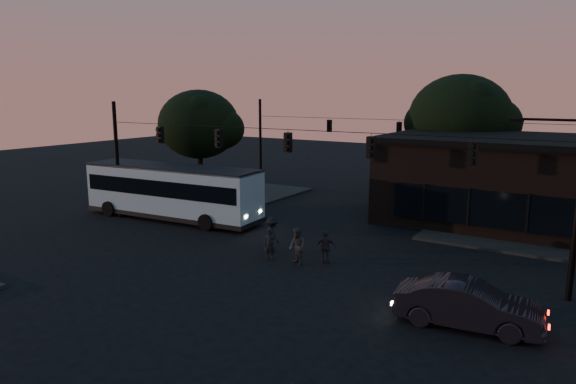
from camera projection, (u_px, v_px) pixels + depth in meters
The scene contains 14 objects.
ground at pixel (242, 270), 23.60m from camera, with size 120.00×120.00×0.00m, color black.
sidewalk_far_right at pixel (562, 236), 28.96m from camera, with size 14.00×10.00×0.15m, color black.
sidewalk_far_left at pixel (209, 190), 42.53m from camera, with size 14.00×10.00×0.15m, color black.
building at pixel (514, 180), 31.67m from camera, with size 15.40×10.41×5.40m.
tree_behind at pixel (460, 118), 38.63m from camera, with size 7.60×7.60×9.43m.
tree_left at pixel (199, 124), 40.67m from camera, with size 6.40×6.40×8.30m.
signal_rig_near at pixel (288, 164), 26.08m from camera, with size 26.24×0.30×7.50m.
signal_rig_far at pixel (398, 143), 39.43m from camera, with size 26.24×0.30×7.50m.
bus at pixel (172, 189), 32.87m from camera, with size 12.45×3.77×3.46m.
car at pixel (468, 305), 17.71m from camera, with size 1.71×4.90×1.61m, color black.
pedestrian_a at pixel (269, 244), 24.91m from camera, with size 0.56×0.37×1.55m, color black.
pedestrian_b at pixel (297, 247), 24.14m from camera, with size 0.86×0.67×1.77m, color #373232.
pedestrian_c at pixel (326, 247), 24.33m from camera, with size 0.94×0.39×1.61m, color #2A232B.
pedestrian_d at pixel (272, 234), 26.20m from camera, with size 1.16×0.67×1.80m, color black.
Camera 1 is at (13.76, -17.92, 7.98)m, focal length 32.00 mm.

